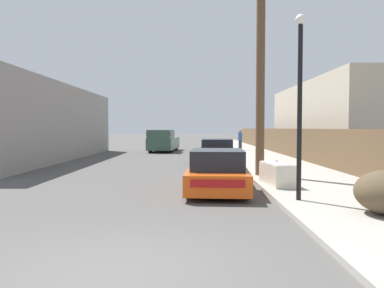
{
  "coord_description": "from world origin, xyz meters",
  "views": [
    {
      "loc": [
        1.12,
        -4.88,
        1.95
      ],
      "look_at": [
        1.02,
        8.24,
        1.39
      ],
      "focal_mm": 35.0,
      "sensor_mm": 36.0,
      "label": 1
    }
  ],
  "objects_px": {
    "parked_sports_car_red": "(217,172)",
    "pickup_truck": "(163,141)",
    "discarded_fridge": "(277,174)",
    "utility_pole": "(261,61)",
    "street_lamp": "(300,93)",
    "pedestrian": "(240,140)",
    "car_parked_mid": "(217,152)"
  },
  "relations": [
    {
      "from": "street_lamp",
      "to": "pedestrian",
      "type": "relative_size",
      "value": 2.76
    },
    {
      "from": "street_lamp",
      "to": "utility_pole",
      "type": "bearing_deg",
      "value": 91.23
    },
    {
      "from": "car_parked_mid",
      "to": "pickup_truck",
      "type": "relative_size",
      "value": 0.74
    },
    {
      "from": "pedestrian",
      "to": "street_lamp",
      "type": "bearing_deg",
      "value": -93.06
    },
    {
      "from": "discarded_fridge",
      "to": "pedestrian",
      "type": "distance_m",
      "value": 19.42
    },
    {
      "from": "discarded_fridge",
      "to": "pickup_truck",
      "type": "distance_m",
      "value": 19.65
    },
    {
      "from": "utility_pole",
      "to": "discarded_fridge",
      "type": "bearing_deg",
      "value": -87.64
    },
    {
      "from": "parked_sports_car_red",
      "to": "street_lamp",
      "type": "relative_size",
      "value": 0.94
    },
    {
      "from": "discarded_fridge",
      "to": "utility_pole",
      "type": "height_order",
      "value": "utility_pole"
    },
    {
      "from": "discarded_fridge",
      "to": "pickup_truck",
      "type": "relative_size",
      "value": 0.31
    },
    {
      "from": "car_parked_mid",
      "to": "utility_pole",
      "type": "distance_m",
      "value": 7.07
    },
    {
      "from": "car_parked_mid",
      "to": "pedestrian",
      "type": "xyz_separation_m",
      "value": [
        2.6,
        11.06,
        0.35
      ]
    },
    {
      "from": "discarded_fridge",
      "to": "utility_pole",
      "type": "distance_m",
      "value": 4.78
    },
    {
      "from": "street_lamp",
      "to": "pedestrian",
      "type": "height_order",
      "value": "street_lamp"
    },
    {
      "from": "parked_sports_car_red",
      "to": "utility_pole",
      "type": "bearing_deg",
      "value": 62.34
    },
    {
      "from": "parked_sports_car_red",
      "to": "pickup_truck",
      "type": "bearing_deg",
      "value": 103.04
    },
    {
      "from": "discarded_fridge",
      "to": "car_parked_mid",
      "type": "distance_m",
      "value": 8.45
    },
    {
      "from": "parked_sports_car_red",
      "to": "discarded_fridge",
      "type": "bearing_deg",
      "value": 17.8
    },
    {
      "from": "street_lamp",
      "to": "pedestrian",
      "type": "xyz_separation_m",
      "value": [
        1.17,
        21.91,
        -1.84
      ]
    },
    {
      "from": "parked_sports_car_red",
      "to": "street_lamp",
      "type": "bearing_deg",
      "value": -42.83
    },
    {
      "from": "discarded_fridge",
      "to": "street_lamp",
      "type": "bearing_deg",
      "value": -97.46
    },
    {
      "from": "discarded_fridge",
      "to": "pickup_truck",
      "type": "xyz_separation_m",
      "value": [
        -5.27,
        18.92,
        0.43
      ]
    },
    {
      "from": "discarded_fridge",
      "to": "utility_pole",
      "type": "bearing_deg",
      "value": 84.8
    },
    {
      "from": "parked_sports_car_red",
      "to": "utility_pole",
      "type": "height_order",
      "value": "utility_pole"
    },
    {
      "from": "pickup_truck",
      "to": "pedestrian",
      "type": "relative_size",
      "value": 3.37
    },
    {
      "from": "utility_pole",
      "to": "parked_sports_car_red",
      "type": "bearing_deg",
      "value": -120.99
    },
    {
      "from": "car_parked_mid",
      "to": "pedestrian",
      "type": "relative_size",
      "value": 2.5
    },
    {
      "from": "parked_sports_car_red",
      "to": "car_parked_mid",
      "type": "relative_size",
      "value": 1.03
    },
    {
      "from": "utility_pole",
      "to": "car_parked_mid",
      "type": "bearing_deg",
      "value": 102.87
    },
    {
      "from": "street_lamp",
      "to": "pickup_truck",
      "type": "bearing_deg",
      "value": 103.8
    },
    {
      "from": "discarded_fridge",
      "to": "parked_sports_car_red",
      "type": "distance_m",
      "value": 2.01
    },
    {
      "from": "discarded_fridge",
      "to": "street_lamp",
      "type": "distance_m",
      "value": 3.45
    }
  ]
}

